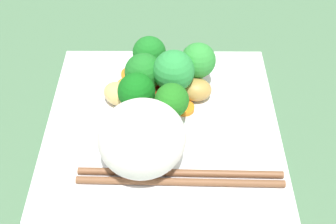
{
  "coord_description": "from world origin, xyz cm",
  "views": [
    {
      "loc": [
        0.48,
        34.37,
        38.02
      ],
      "look_at": [
        -0.14,
        0.39,
        3.67
      ],
      "focal_mm": 47.57,
      "sensor_mm": 36.0,
      "label": 1
    }
  ],
  "objects_px": {
    "rice_mound": "(147,138)",
    "square_plate": "(167,127)",
    "chopstick_pair": "(185,177)",
    "broccoli_floret_5": "(148,73)",
    "carrot_slice_2": "(189,108)"
  },
  "relations": [
    {
      "from": "rice_mound",
      "to": "carrot_slice_2",
      "type": "bearing_deg",
      "value": -121.64
    },
    {
      "from": "square_plate",
      "to": "broccoli_floret_5",
      "type": "distance_m",
      "value": 0.07
    },
    {
      "from": "square_plate",
      "to": "chopstick_pair",
      "type": "distance_m",
      "value": 0.08
    },
    {
      "from": "broccoli_floret_5",
      "to": "carrot_slice_2",
      "type": "bearing_deg",
      "value": 146.15
    },
    {
      "from": "broccoli_floret_5",
      "to": "carrot_slice_2",
      "type": "xyz_separation_m",
      "value": [
        -0.05,
        0.03,
        -0.03
      ]
    },
    {
      "from": "rice_mound",
      "to": "carrot_slice_2",
      "type": "xyz_separation_m",
      "value": [
        -0.05,
        -0.07,
        -0.03
      ]
    },
    {
      "from": "square_plate",
      "to": "carrot_slice_2",
      "type": "xyz_separation_m",
      "value": [
        -0.03,
        -0.02,
        0.01
      ]
    },
    {
      "from": "rice_mound",
      "to": "broccoli_floret_5",
      "type": "bearing_deg",
      "value": -89.46
    },
    {
      "from": "rice_mound",
      "to": "chopstick_pair",
      "type": "bearing_deg",
      "value": 147.23
    },
    {
      "from": "rice_mound",
      "to": "chopstick_pair",
      "type": "height_order",
      "value": "rice_mound"
    },
    {
      "from": "broccoli_floret_5",
      "to": "chopstick_pair",
      "type": "xyz_separation_m",
      "value": [
        -0.04,
        0.13,
        -0.03
      ]
    },
    {
      "from": "rice_mound",
      "to": "square_plate",
      "type": "bearing_deg",
      "value": -109.97
    },
    {
      "from": "chopstick_pair",
      "to": "broccoli_floret_5",
      "type": "bearing_deg",
      "value": 108.78
    },
    {
      "from": "square_plate",
      "to": "rice_mound",
      "type": "xyz_separation_m",
      "value": [
        0.02,
        0.06,
        0.04
      ]
    },
    {
      "from": "rice_mound",
      "to": "broccoli_floret_5",
      "type": "xyz_separation_m",
      "value": [
        0.0,
        -0.11,
        -0.01
      ]
    }
  ]
}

